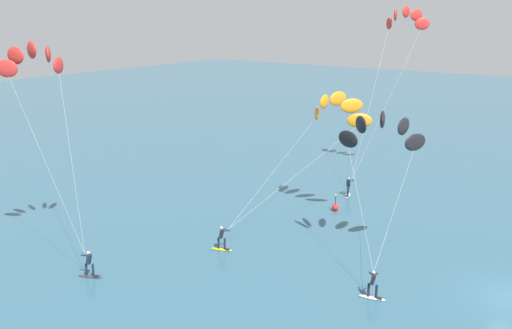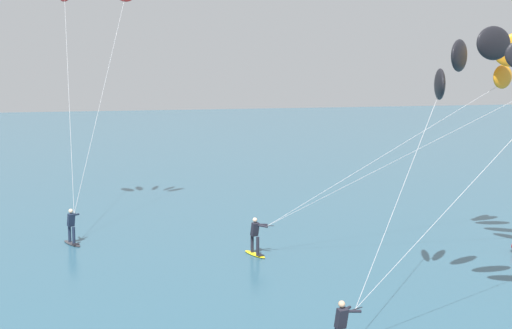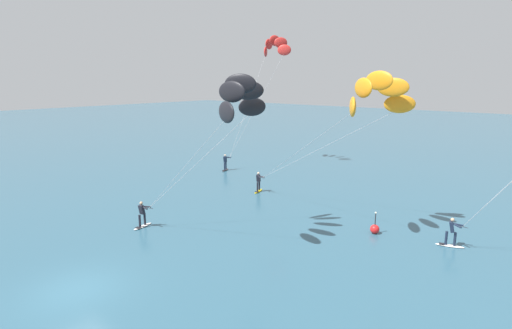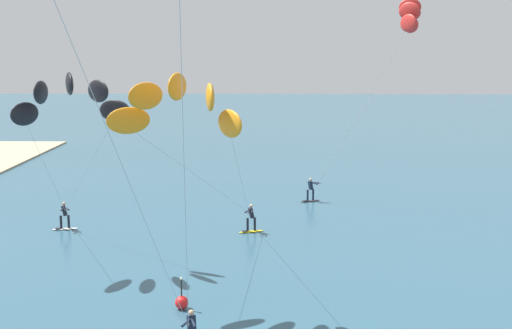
{
  "view_description": "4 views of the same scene",
  "coord_description": "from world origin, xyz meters",
  "px_view_note": "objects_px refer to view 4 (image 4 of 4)",
  "views": [
    {
      "loc": [
        -31.72,
        -4.8,
        15.53
      ],
      "look_at": [
        -1.41,
        16.67,
        5.52
      ],
      "focal_mm": 39.86,
      "sensor_mm": 36.0,
      "label": 1
    },
    {
      "loc": [
        -11.6,
        -11.06,
        8.23
      ],
      "look_at": [
        -4.33,
        16.57,
        4.17
      ],
      "focal_mm": 48.76,
      "sensor_mm": 36.0,
      "label": 2
    },
    {
      "loc": [
        16.67,
        -7.33,
        9.19
      ],
      "look_at": [
        -1.18,
        13.82,
        3.33
      ],
      "focal_mm": 28.22,
      "sensor_mm": 36.0,
      "label": 3
    },
    {
      "loc": [
        32.55,
        18.48,
        10.64
      ],
      "look_at": [
        0.05,
        17.94,
        4.78
      ],
      "focal_mm": 45.51,
      "sensor_mm": 36.0,
      "label": 4
    }
  ],
  "objects_px": {
    "kitesurfer_nearshore": "(182,111)",
    "kitesurfer_downwind": "(404,25)",
    "marker_buoy": "(182,302)",
    "kitesurfer_mid_water": "(70,104)"
  },
  "relations": [
    {
      "from": "kitesurfer_nearshore",
      "to": "kitesurfer_downwind",
      "type": "distance_m",
      "value": 21.28
    },
    {
      "from": "kitesurfer_mid_water",
      "to": "kitesurfer_downwind",
      "type": "relative_size",
      "value": 0.69
    },
    {
      "from": "marker_buoy",
      "to": "kitesurfer_nearshore",
      "type": "bearing_deg",
      "value": 174.63
    },
    {
      "from": "kitesurfer_mid_water",
      "to": "kitesurfer_downwind",
      "type": "bearing_deg",
      "value": 122.75
    },
    {
      "from": "kitesurfer_nearshore",
      "to": "kitesurfer_mid_water",
      "type": "xyz_separation_m",
      "value": [
        -5.11,
        -6.08,
        -0.16
      ]
    },
    {
      "from": "kitesurfer_downwind",
      "to": "kitesurfer_mid_water",
      "type": "bearing_deg",
      "value": -57.25
    },
    {
      "from": "kitesurfer_nearshore",
      "to": "kitesurfer_downwind",
      "type": "height_order",
      "value": "kitesurfer_downwind"
    },
    {
      "from": "marker_buoy",
      "to": "kitesurfer_downwind",
      "type": "bearing_deg",
      "value": 145.0
    },
    {
      "from": "marker_buoy",
      "to": "kitesurfer_mid_water",
      "type": "bearing_deg",
      "value": -134.19
    },
    {
      "from": "kitesurfer_nearshore",
      "to": "kitesurfer_downwind",
      "type": "xyz_separation_m",
      "value": [
        -16.92,
        12.29,
        3.94
      ]
    }
  ]
}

